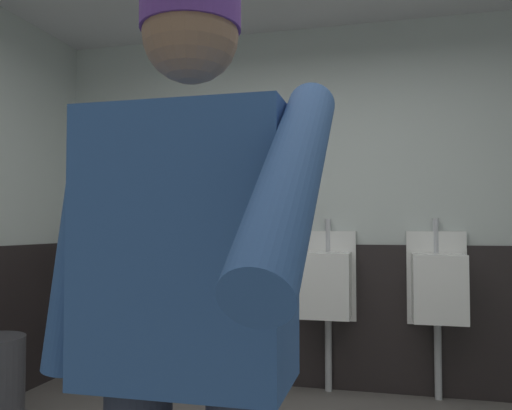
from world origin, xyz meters
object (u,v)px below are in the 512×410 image
object	(u,v)px
urinal_middle	(327,284)
urinal_right	(438,287)
urinal_left	(226,281)
person	(187,328)

from	to	relation	value
urinal_middle	urinal_right	distance (m)	0.75
urinal_right	urinal_left	bearing A→B (deg)	180.00
urinal_middle	urinal_right	xyz separation A→B (m)	(0.75, 0.00, 0.00)
urinal_right	person	world-z (taller)	person
urinal_middle	urinal_right	size ratio (longest dim) A/B	1.00
urinal_middle	urinal_right	world-z (taller)	same
urinal_middle	urinal_left	bearing A→B (deg)	180.00
urinal_left	person	world-z (taller)	person
person	urinal_left	bearing A→B (deg)	105.72
urinal_middle	person	xyz separation A→B (m)	(0.02, -2.72, 0.20)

